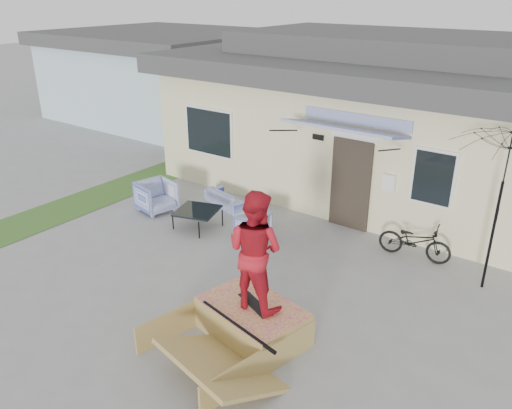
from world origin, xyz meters
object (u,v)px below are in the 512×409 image
Objects in this scene: coffee_table at (198,219)px; skateboard at (255,304)px; bicycle at (415,237)px; loveseat at (227,195)px; armchair_left at (156,195)px; patio_umbrella at (499,200)px; skater at (255,249)px; armchair_right at (253,224)px; skate_ramp at (253,321)px.

coffee_table is 4.19m from skateboard.
skateboard is at bearing 157.83° from bicycle.
skateboard is at bearing 151.69° from loveseat.
loveseat is 0.93× the size of bicycle.
skateboard is (4.89, -2.52, 0.15)m from armchair_left.
patio_umbrella is 4.47m from skater.
skater is at bearing 151.69° from loveseat.
armchair_left is 5.50m from skateboard.
armchair_right is (1.63, -1.09, 0.07)m from loveseat.
armchair_left is 0.39× the size of skate_ramp.
armchair_left reaches higher than armchair_right.
loveseat is at bearing 85.47° from bicycle.
patio_umbrella reaches higher than skateboard.
skate_ramp is (3.69, -3.88, 0.00)m from loveseat.
skateboard reaches higher than loveseat.
loveseat is 1.77m from armchair_left.
armchair_left is at bearing 65.32° from loveseat.
armchair_right reaches higher than loveseat.
loveseat is at bearing -135.12° from armchair_right.
patio_umbrella is (1.45, -0.32, 1.28)m from bicycle.
bicycle is 4.12m from skateboard.
bicycle reaches higher than armchair_right.
armchair_left is 1.49m from coffee_table.
skate_ramp reaches higher than loveseat.
patio_umbrella reaches higher than coffee_table.
patio_umbrella is 1.01× the size of skate_ramp.
skate_ramp is at bearing 77.49° from skater.
bicycle is 1.96m from patio_umbrella.
skater is at bearing 90.00° from skate_ramp.
coffee_table is at bearing 168.04° from skateboard.
skater is (0.00, 0.00, 0.98)m from skateboard.
skater reaches higher than loveseat.
bicycle is 4.26m from skater.
patio_umbrella is 2.83× the size of skateboard.
loveseat is at bearing -46.34° from skater.
skate_ramp is 0.30m from skateboard.
armchair_left is at bearing 164.23° from skate_ramp.
armchair_right is 3.44m from skateboard.
patio_umbrella is (4.66, 0.91, 1.41)m from armchair_right.
loveseat is at bearing -29.78° from armchair_left.
skateboard is (3.71, -3.82, 0.30)m from loveseat.
loveseat is 1.76× the size of skateboard.
loveseat is at bearing 178.30° from patio_umbrella.
armchair_left is 2.82m from armchair_right.
patio_umbrella is 4.75m from skate_ramp.
loveseat is 0.62× the size of patio_umbrella.
armchair_right is at bearing -53.22° from skater.
patio_umbrella is at bearing 11.59° from coffee_table.
loveseat is 1.62× the size of armchair_left.
coffee_table is 0.41× the size of skate_ramp.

